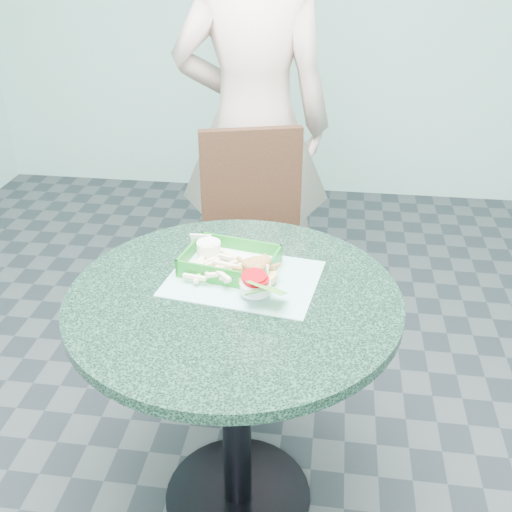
# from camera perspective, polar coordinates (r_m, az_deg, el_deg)

# --- Properties ---
(floor) EXTENTS (4.00, 5.00, 0.02)m
(floor) POSITION_cam_1_polar(r_m,az_deg,el_deg) (2.05, -1.71, -21.94)
(floor) COLOR #303335
(floor) RESTS_ON ground
(cafe_table) EXTENTS (0.85, 0.85, 0.75)m
(cafe_table) POSITION_cam_1_polar(r_m,az_deg,el_deg) (1.63, -2.01, -9.16)
(cafe_table) COLOR black
(cafe_table) RESTS_ON floor
(dining_chair) EXTENTS (0.39, 0.39, 0.93)m
(dining_chair) POSITION_cam_1_polar(r_m,az_deg,el_deg) (2.30, -0.78, 1.86)
(dining_chair) COLOR black
(dining_chair) RESTS_ON floor
(diner_person) EXTENTS (0.77, 0.54, 2.01)m
(diner_person) POSITION_cam_1_polar(r_m,az_deg,el_deg) (2.42, -0.27, 15.23)
(diner_person) COLOR #CBA899
(diner_person) RESTS_ON floor
(placemat) EXTENTS (0.43, 0.34, 0.00)m
(placemat) POSITION_cam_1_polar(r_m,az_deg,el_deg) (1.59, -1.20, -2.75)
(placemat) COLOR #88C2B7
(placemat) RESTS_ON cafe_table
(food_basket) EXTENTS (0.24, 0.18, 0.05)m
(food_basket) POSITION_cam_1_polar(r_m,az_deg,el_deg) (1.63, -2.46, -1.40)
(food_basket) COLOR #11711B
(food_basket) RESTS_ON placemat
(crab_sandwich) EXTENTS (0.11, 0.11, 0.07)m
(crab_sandwich) POSITION_cam_1_polar(r_m,az_deg,el_deg) (1.56, 0.46, -1.42)
(crab_sandwich) COLOR #ECB563
(crab_sandwich) RESTS_ON food_basket
(fries_pile) EXTENTS (0.13, 0.14, 0.05)m
(fries_pile) POSITION_cam_1_polar(r_m,az_deg,el_deg) (1.59, -3.73, -1.29)
(fries_pile) COLOR #FFE6B4
(fries_pile) RESTS_ON food_basket
(sauce_ramekin) EXTENTS (0.07, 0.07, 0.04)m
(sauce_ramekin) POSITION_cam_1_polar(r_m,az_deg,el_deg) (1.63, -4.72, 0.04)
(sauce_ramekin) COLOR white
(sauce_ramekin) RESTS_ON food_basket
(garnish_cup) EXTENTS (0.11, 0.11, 0.05)m
(garnish_cup) POSITION_cam_1_polar(r_m,az_deg,el_deg) (1.50, 1.13, -3.10)
(garnish_cup) COLOR silver
(garnish_cup) RESTS_ON food_basket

